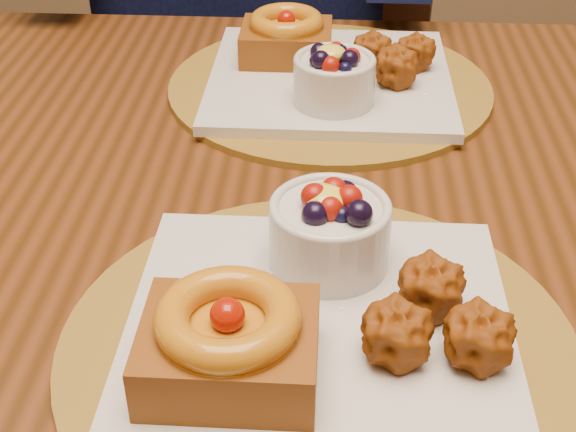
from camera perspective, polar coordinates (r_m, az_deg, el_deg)
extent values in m
cube|color=#391E0A|center=(0.78, 2.63, 0.71)|extent=(1.60, 0.90, 0.04)
cylinder|color=brown|center=(0.59, 2.18, -9.17)|extent=(0.38, 0.38, 0.01)
cube|color=beige|center=(0.59, 2.20, -8.46)|extent=(0.28, 0.28, 0.01)
cube|color=#492206|center=(0.54, -4.19, -9.51)|extent=(0.12, 0.10, 0.04)
torus|color=#A26809|center=(0.52, -4.32, -7.23)|extent=(0.10, 0.10, 0.02)
sphere|color=#891002|center=(0.52, -4.33, -7.06)|extent=(0.02, 0.02, 0.02)
sphere|color=#813909|center=(0.59, 10.04, -5.02)|extent=(0.05, 0.05, 0.05)
sphere|color=#813909|center=(0.55, 7.62, -8.28)|extent=(0.05, 0.05, 0.05)
sphere|color=#813909|center=(0.56, 13.29, -8.37)|extent=(0.05, 0.05, 0.05)
cylinder|color=beige|center=(0.63, 2.96, -1.37)|extent=(0.10, 0.10, 0.05)
torus|color=beige|center=(0.61, 3.04, 0.64)|extent=(0.10, 0.10, 0.01)
ellipsoid|color=gold|center=(0.61, 2.68, 1.28)|extent=(0.03, 0.03, 0.02)
cylinder|color=brown|center=(0.96, 2.98, 9.19)|extent=(0.38, 0.38, 0.01)
cube|color=beige|center=(0.96, 2.99, 9.73)|extent=(0.28, 0.28, 0.01)
cube|color=#492206|center=(0.99, -0.11, 12.24)|extent=(0.11, 0.09, 0.04)
torus|color=#A26809|center=(0.98, -0.12, 13.68)|extent=(0.09, 0.09, 0.02)
sphere|color=#891002|center=(0.98, -0.12, 13.79)|extent=(0.02, 0.02, 0.02)
sphere|color=#813909|center=(0.93, 7.65, 10.34)|extent=(0.04, 0.04, 0.04)
sphere|color=#813909|center=(0.97, 5.97, 11.55)|extent=(0.04, 0.04, 0.04)
sphere|color=#813909|center=(0.97, 9.04, 11.40)|extent=(0.04, 0.04, 0.04)
cylinder|color=beige|center=(0.88, 3.29, 9.53)|extent=(0.09, 0.09, 0.05)
torus|color=beige|center=(0.87, 3.34, 11.01)|extent=(0.09, 0.09, 0.01)
ellipsoid|color=gold|center=(0.86, 3.09, 11.50)|extent=(0.03, 0.03, 0.02)
cube|color=black|center=(1.57, 0.51, 7.00)|extent=(0.52, 0.52, 0.04)
cylinder|color=black|center=(1.60, -7.93, -2.62)|extent=(0.04, 0.04, 0.43)
cylinder|color=black|center=(1.51, 5.38, -5.10)|extent=(0.04, 0.04, 0.43)
cylinder|color=black|center=(1.89, -3.44, 3.98)|extent=(0.04, 0.04, 0.43)
cylinder|color=black|center=(1.81, 7.89, 2.22)|extent=(0.04, 0.04, 0.43)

